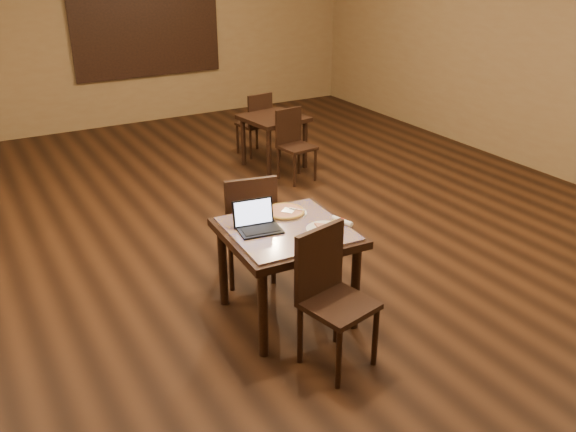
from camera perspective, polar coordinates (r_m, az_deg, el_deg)
ground at (r=5.91m, az=-1.41°, el=-2.92°), size 10.00×10.00×0.00m
wall_back at (r=10.01m, az=-15.99°, el=16.57°), size 8.00×0.02×3.00m
wall_right at (r=8.06m, az=25.06°, el=13.56°), size 0.02×10.00×3.00m
mural at (r=10.11m, az=-13.12°, el=17.21°), size 2.34×0.05×1.64m
tiled_table at (r=4.57m, az=-0.10°, el=-2.29°), size 0.97×0.97×0.76m
chair_main_near at (r=4.16m, az=3.94°, el=-6.93°), size 0.51×0.51×0.99m
chair_main_far at (r=5.10m, az=-3.71°, el=-0.64°), size 0.51×0.51×0.99m
laptop at (r=4.49m, az=-2.95°, el=-0.55°), size 0.34×0.28×0.21m
plate at (r=4.49m, az=3.48°, el=-1.27°), size 0.28×0.28×0.02m
pizza_slice at (r=4.48m, az=3.48°, el=-1.10°), size 0.26×0.26×0.02m
pizza_pan at (r=4.77m, az=-0.29°, el=0.31°), size 0.34×0.34×0.01m
pizza_whole at (r=4.76m, az=-0.29°, el=0.46°), size 0.31×0.31×0.02m
spatula at (r=4.75m, az=0.04°, el=0.53°), size 0.21×0.23×0.01m
napkin_roll at (r=4.61m, az=5.09°, el=-0.47°), size 0.09×0.19×0.04m
other_table_a at (r=7.87m, az=-1.34°, el=8.52°), size 0.80×0.80×0.67m
other_table_a_chair_near at (r=7.47m, az=0.48°, el=7.09°), size 0.42×0.42×0.87m
other_table_a_chair_far at (r=8.33m, az=-2.97°, el=8.90°), size 0.42×0.42×0.87m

